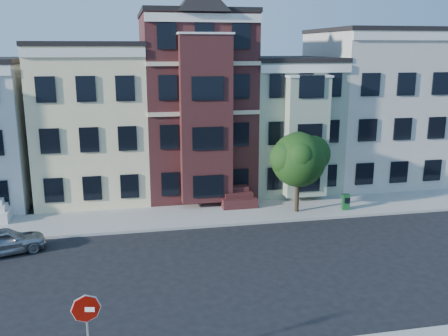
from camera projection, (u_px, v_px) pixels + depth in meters
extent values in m
plane|color=black|center=(242.00, 272.00, 22.61)|extent=(120.00, 120.00, 0.00)
cube|color=#9E9B93|center=(211.00, 215.00, 30.22)|extent=(60.00, 4.00, 0.15)
cube|color=beige|center=(93.00, 122.00, 33.91)|extent=(7.00, 9.00, 10.00)
cube|color=#401B1A|center=(195.00, 105.00, 35.02)|extent=(7.00, 9.00, 12.00)
cube|color=#92A085|center=(282.00, 124.00, 36.63)|extent=(6.00, 9.00, 9.00)
cube|color=beige|center=(371.00, 108.00, 37.74)|extent=(8.00, 9.00, 11.00)
imported|color=#9EA1A6|center=(4.00, 241.00, 24.52)|extent=(4.17, 2.67, 1.32)
cube|color=#174F22|center=(346.00, 202.00, 30.87)|extent=(0.49, 0.45, 0.97)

